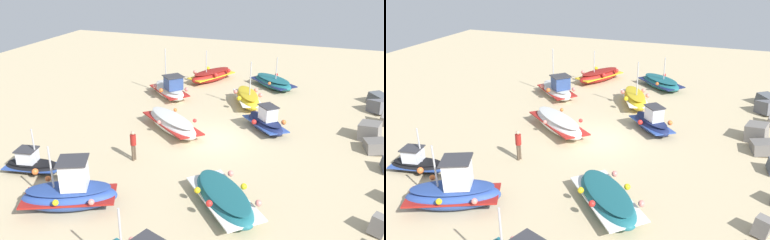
% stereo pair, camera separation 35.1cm
% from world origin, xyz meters
% --- Properties ---
extents(ground_plane, '(58.48, 58.48, 0.00)m').
position_xyz_m(ground_plane, '(0.00, 0.00, 0.00)').
color(ground_plane, '#C6B289').
extents(fishing_boat_0, '(3.29, 4.51, 3.06)m').
position_xyz_m(fishing_boat_0, '(8.91, -3.85, 0.75)').
color(fishing_boat_0, '#2D4C9E').
rests_on(fishing_boat_0, ground_plane).
extents(fishing_boat_1, '(4.15, 4.27, 3.71)m').
position_xyz_m(fishing_boat_1, '(-6.40, -5.50, 0.62)').
color(fishing_boat_1, white).
rests_on(fishing_boat_1, ground_plane).
extents(fishing_boat_2, '(4.41, 3.07, 3.48)m').
position_xyz_m(fishing_boat_2, '(-6.60, 0.64, 0.56)').
color(fishing_boat_2, gold).
rests_on(fishing_boat_2, ground_plane).
extents(fishing_boat_3, '(4.55, 5.12, 1.12)m').
position_xyz_m(fishing_boat_3, '(-0.34, -2.81, 0.55)').
color(fishing_boat_3, white).
rests_on(fishing_boat_3, ground_plane).
extents(fishing_boat_4, '(1.72, 3.16, 2.42)m').
position_xyz_m(fishing_boat_4, '(6.88, -7.66, 0.42)').
color(fishing_boat_4, black).
rests_on(fishing_boat_4, ground_plane).
extents(fishing_boat_5, '(4.77, 3.45, 2.84)m').
position_xyz_m(fishing_boat_5, '(-11.45, -3.63, 0.53)').
color(fishing_boat_5, maroon).
rests_on(fishing_boat_5, ground_plane).
extents(fishing_boat_6, '(4.65, 4.40, 1.02)m').
position_xyz_m(fishing_boat_6, '(6.61, 2.51, 0.49)').
color(fishing_boat_6, '#1E6670').
rests_on(fishing_boat_6, ground_plane).
extents(fishing_boat_7, '(3.57, 3.41, 1.77)m').
position_xyz_m(fishing_boat_7, '(-2.46, 2.72, 0.56)').
color(fishing_boat_7, navy).
rests_on(fishing_boat_7, ground_plane).
extents(fishing_boat_8, '(4.14, 4.32, 2.67)m').
position_xyz_m(fishing_boat_8, '(-11.46, 1.70, 0.47)').
color(fishing_boat_8, '#1E6670').
rests_on(fishing_boat_8, ground_plane).
extents(person_walking, '(0.32, 0.32, 1.73)m').
position_xyz_m(person_walking, '(3.97, -3.29, 1.00)').
color(person_walking, brown).
rests_on(person_walking, ground_plane).
extents(breakwater_rocks, '(22.53, 2.60, 1.29)m').
position_xyz_m(breakwater_rocks, '(-2.05, 9.49, 0.42)').
color(breakwater_rocks, '#4C5156').
rests_on(breakwater_rocks, ground_plane).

